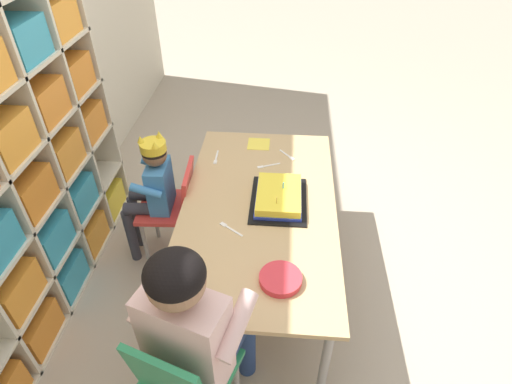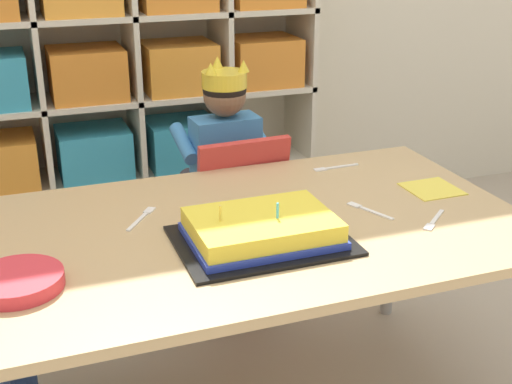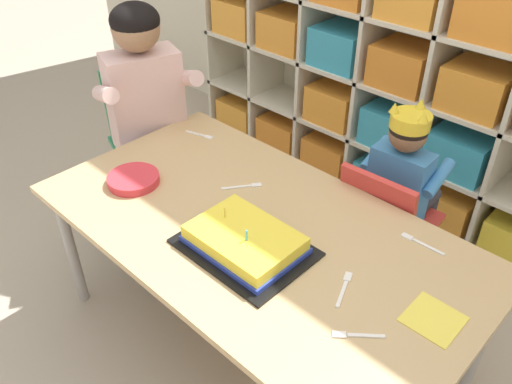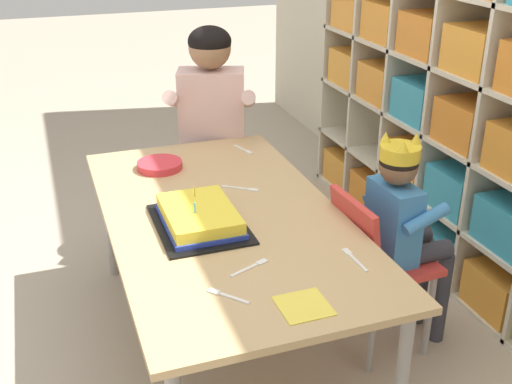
% 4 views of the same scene
% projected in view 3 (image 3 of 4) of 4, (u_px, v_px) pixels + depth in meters
% --- Properties ---
extents(ground, '(16.00, 16.00, 0.00)m').
position_uv_depth(ground, '(256.00, 340.00, 2.00)').
color(ground, tan).
extents(storage_cubby_shelf, '(2.08, 0.30, 1.54)m').
position_uv_depth(storage_cubby_shelf, '(379.00, 47.00, 2.41)').
color(storage_cubby_shelf, beige).
rests_on(storage_cubby_shelf, ground).
extents(activity_table, '(1.45, 0.79, 0.57)m').
position_uv_depth(activity_table, '(256.00, 236.00, 1.69)').
color(activity_table, tan).
rests_on(activity_table, ground).
extents(classroom_chair_blue, '(0.33, 0.34, 0.64)m').
position_uv_depth(classroom_chair_blue, '(384.00, 221.00, 1.97)').
color(classroom_chair_blue, red).
rests_on(classroom_chair_blue, ground).
extents(child_with_crown, '(0.30, 0.31, 0.85)m').
position_uv_depth(child_with_crown, '(404.00, 178.00, 1.95)').
color(child_with_crown, '#3D7FBC').
rests_on(child_with_crown, ground).
extents(classroom_chair_adult_side, '(0.40, 0.39, 0.76)m').
position_uv_depth(classroom_chair_adult_side, '(147.00, 136.00, 2.34)').
color(classroom_chair_adult_side, '#238451').
rests_on(classroom_chair_adult_side, ground).
extents(adult_helper_seated, '(0.48, 0.46, 1.06)m').
position_uv_depth(adult_helper_seated, '(150.00, 106.00, 2.14)').
color(adult_helper_seated, beige).
rests_on(adult_helper_seated, ground).
extents(birthday_cake_on_tray, '(0.39, 0.29, 0.10)m').
position_uv_depth(birthday_cake_on_tray, '(245.00, 242.00, 1.56)').
color(birthday_cake_on_tray, black).
rests_on(birthday_cake_on_tray, activity_table).
extents(paper_plate_stack, '(0.18, 0.18, 0.03)m').
position_uv_depth(paper_plate_stack, '(133.00, 179.00, 1.85)').
color(paper_plate_stack, '#DB333D').
rests_on(paper_plate_stack, activity_table).
extents(paper_napkin_square, '(0.14, 0.14, 0.00)m').
position_uv_depth(paper_napkin_square, '(433.00, 319.00, 1.36)').
color(paper_napkin_square, '#F4DB4C').
rests_on(paper_napkin_square, activity_table).
extents(fork_by_napkin, '(0.07, 0.14, 0.00)m').
position_uv_depth(fork_by_napkin, '(344.00, 287.00, 1.45)').
color(fork_by_napkin, white).
rests_on(fork_by_napkin, activity_table).
extents(fork_near_cake_tray, '(0.11, 0.10, 0.00)m').
position_uv_depth(fork_near_cake_tray, '(355.00, 335.00, 1.31)').
color(fork_near_cake_tray, white).
rests_on(fork_near_cake_tray, activity_table).
extents(fork_near_child_seat, '(0.13, 0.05, 0.00)m').
position_uv_depth(fork_near_child_seat, '(201.00, 135.00, 2.13)').
color(fork_near_child_seat, white).
rests_on(fork_near_child_seat, activity_table).
extents(fork_beside_plate_stack, '(0.10, 0.12, 0.00)m').
position_uv_depth(fork_beside_plate_stack, '(244.00, 186.00, 1.84)').
color(fork_beside_plate_stack, white).
rests_on(fork_beside_plate_stack, activity_table).
extents(fork_at_table_front_edge, '(0.14, 0.02, 0.00)m').
position_uv_depth(fork_at_table_front_edge, '(420.00, 243.00, 1.60)').
color(fork_at_table_front_edge, white).
rests_on(fork_at_table_front_edge, activity_table).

